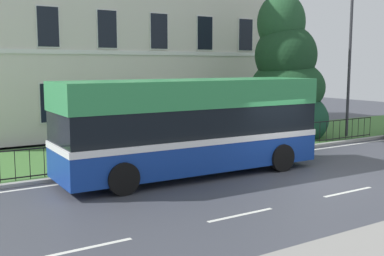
% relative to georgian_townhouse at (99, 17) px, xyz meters
% --- Properties ---
extents(ground_plane, '(60.00, 56.00, 0.18)m').
position_rel_georgian_townhouse_xyz_m(ground_plane, '(0.79, -14.10, -6.39)').
color(ground_plane, '#3E4049').
extents(georgian_townhouse, '(17.12, 9.15, 12.47)m').
position_rel_georgian_townhouse_xyz_m(georgian_townhouse, '(0.00, 0.00, 0.00)').
color(georgian_townhouse, silver).
rests_on(georgian_townhouse, ground_plane).
extents(iron_verge_railing, '(19.90, 0.04, 0.97)m').
position_rel_georgian_townhouse_xyz_m(iron_verge_railing, '(-0.00, -10.89, -5.76)').
color(iron_verge_railing, black).
rests_on(iron_verge_railing, ground_plane).
extents(evergreen_tree, '(3.81, 3.94, 7.69)m').
position_rel_georgian_townhouse_xyz_m(evergreen_tree, '(6.49, -8.51, -3.56)').
color(evergreen_tree, '#423328').
rests_on(evergreen_tree, ground_plane).
extents(single_decker_bus, '(9.14, 2.82, 3.21)m').
position_rel_georgian_townhouse_xyz_m(single_decker_bus, '(-1.90, -12.74, -4.69)').
color(single_decker_bus, navy).
rests_on(single_decker_bus, ground_plane).
extents(street_lamp_post, '(0.36, 0.24, 7.78)m').
position_rel_georgian_townhouse_xyz_m(street_lamp_post, '(8.92, -10.29, -1.86)').
color(street_lamp_post, '#333338').
rests_on(street_lamp_post, ground_plane).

